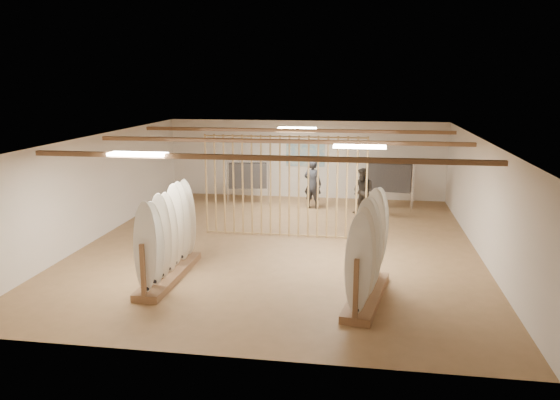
% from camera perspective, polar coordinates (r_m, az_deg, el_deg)
% --- Properties ---
extents(floor, '(12.00, 12.00, 0.00)m').
position_cam_1_polar(floor, '(14.38, 0.00, -4.67)').
color(floor, '#9B744B').
rests_on(floor, ground).
extents(ceiling, '(12.00, 12.00, 0.00)m').
position_cam_1_polar(ceiling, '(13.81, 0.00, 6.49)').
color(ceiling, gray).
rests_on(ceiling, ground).
extents(wall_back, '(12.00, 0.00, 12.00)m').
position_cam_1_polar(wall_back, '(19.89, 2.67, 4.26)').
color(wall_back, white).
rests_on(wall_back, ground).
extents(wall_front, '(12.00, 0.00, 12.00)m').
position_cam_1_polar(wall_front, '(8.36, -6.40, -7.48)').
color(wall_front, white).
rests_on(wall_front, ground).
extents(wall_left, '(0.00, 12.00, 12.00)m').
position_cam_1_polar(wall_left, '(15.59, -18.48, 1.33)').
color(wall_left, white).
rests_on(wall_left, ground).
extents(wall_right, '(0.00, 12.00, 12.00)m').
position_cam_1_polar(wall_right, '(14.17, 20.41, 0.12)').
color(wall_right, white).
rests_on(wall_right, ground).
extents(ceiling_slats, '(9.50, 6.12, 0.10)m').
position_cam_1_polar(ceiling_slats, '(13.82, 0.00, 6.16)').
color(ceiling_slats, brown).
rests_on(ceiling_slats, ground).
extents(light_panels, '(1.20, 0.35, 0.06)m').
position_cam_1_polar(light_panels, '(13.82, 0.00, 6.25)').
color(light_panels, white).
rests_on(light_panels, ground).
extents(bamboo_partition, '(4.45, 0.05, 2.78)m').
position_cam_1_polar(bamboo_partition, '(14.80, 0.48, 1.42)').
color(bamboo_partition, tan).
rests_on(bamboo_partition, ground).
extents(poster, '(1.40, 0.03, 0.90)m').
position_cam_1_polar(poster, '(19.84, 2.67, 4.83)').
color(poster, teal).
rests_on(poster, ground).
extents(rack_left, '(0.57, 2.83, 1.98)m').
position_cam_1_polar(rack_left, '(12.06, -11.58, -4.96)').
color(rack_left, brown).
rests_on(rack_left, floor).
extents(rack_right, '(0.97, 2.59, 2.05)m').
position_cam_1_polar(rack_right, '(10.81, 9.12, -6.82)').
color(rack_right, brown).
rests_on(rack_right, floor).
extents(clothing_rack_a, '(1.39, 0.58, 1.51)m').
position_cam_1_polar(clothing_rack_a, '(18.95, -3.37, 2.56)').
color(clothing_rack_a, silver).
rests_on(clothing_rack_a, floor).
extents(clothing_rack_b, '(1.50, 0.63, 1.63)m').
position_cam_1_polar(clothing_rack_b, '(18.48, 11.39, 2.33)').
color(clothing_rack_b, silver).
rests_on(clothing_rack_b, floor).
extents(shopper_a, '(0.79, 0.63, 1.88)m').
position_cam_1_polar(shopper_a, '(18.20, 3.44, 2.01)').
color(shopper_a, '#24252B').
rests_on(shopper_a, floor).
extents(shopper_b, '(1.05, 1.00, 1.71)m').
position_cam_1_polar(shopper_b, '(17.47, 8.71, 1.17)').
color(shopper_b, '#302A25').
rests_on(shopper_b, floor).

